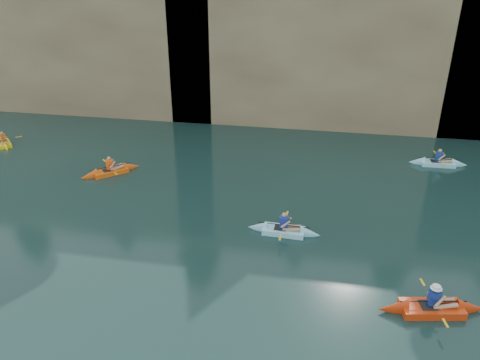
# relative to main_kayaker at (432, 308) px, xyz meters

# --- Properties ---
(ground) EXTENTS (160.00, 160.00, 0.00)m
(ground) POSITION_rel_main_kayaker_xyz_m (-5.48, -2.93, -0.19)
(ground) COLOR black
(ground) RESTS_ON ground
(cliff) EXTENTS (70.00, 16.00, 12.00)m
(cliff) POSITION_rel_main_kayaker_xyz_m (-5.48, 27.07, 5.81)
(cliff) COLOR tan
(cliff) RESTS_ON ground
(cliff_slab_west) EXTENTS (26.00, 2.40, 10.56)m
(cliff_slab_west) POSITION_rel_main_kayaker_xyz_m (-25.48, 19.67, 5.09)
(cliff_slab_west) COLOR #94805A
(cliff_slab_west) RESTS_ON ground
(cliff_slab_center) EXTENTS (24.00, 2.40, 11.40)m
(cliff_slab_center) POSITION_rel_main_kayaker_xyz_m (-3.48, 19.67, 5.51)
(cliff_slab_center) COLOR #94805A
(cliff_slab_center) RESTS_ON ground
(sea_cave_west) EXTENTS (4.50, 1.00, 4.00)m
(sea_cave_west) POSITION_rel_main_kayaker_xyz_m (-23.48, 19.02, 1.81)
(sea_cave_west) COLOR black
(sea_cave_west) RESTS_ON ground
(sea_cave_center) EXTENTS (3.50, 1.00, 3.20)m
(sea_cave_center) POSITION_rel_main_kayaker_xyz_m (-9.48, 19.02, 1.41)
(sea_cave_center) COLOR black
(sea_cave_center) RESTS_ON ground
(sea_cave_east) EXTENTS (5.00, 1.00, 4.50)m
(sea_cave_east) POSITION_rel_main_kayaker_xyz_m (4.52, 19.02, 2.06)
(sea_cave_east) COLOR black
(sea_cave_east) RESTS_ON ground
(main_kayaker) EXTENTS (3.89, 2.53, 1.41)m
(main_kayaker) POSITION_rel_main_kayaker_xyz_m (0.00, 0.00, 0.00)
(main_kayaker) COLOR red
(main_kayaker) RESTS_ON ground
(kayaker_orange) EXTENTS (3.08, 2.89, 1.31)m
(kayaker_orange) POSITION_rel_main_kayaker_xyz_m (-16.11, 8.85, -0.03)
(kayaker_orange) COLOR #EE560F
(kayaker_orange) RESTS_ON ground
(kayaker_ltblue_near) EXTENTS (3.35, 2.57, 1.31)m
(kayaker_ltblue_near) POSITION_rel_main_kayaker_xyz_m (-5.65, 4.25, -0.03)
(kayaker_ltblue_near) COLOR #93DCF6
(kayaker_ltblue_near) RESTS_ON ground
(kayaker_yellow) EXTENTS (2.47, 2.56, 1.17)m
(kayaker_yellow) POSITION_rel_main_kayaker_xyz_m (-25.00, 11.80, -0.04)
(kayaker_yellow) COLOR yellow
(kayaker_yellow) RESTS_ON ground
(kayaker_ltblue_mid) EXTENTS (3.41, 2.53, 1.29)m
(kayaker_ltblue_mid) POSITION_rel_main_kayaker_xyz_m (2.70, 13.56, -0.03)
(kayaker_ltblue_mid) COLOR #93DAF5
(kayaker_ltblue_mid) RESTS_ON ground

